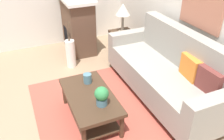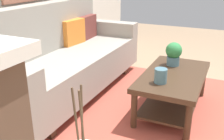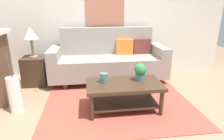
% 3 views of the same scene
% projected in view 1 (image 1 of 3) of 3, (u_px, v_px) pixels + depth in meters
% --- Properties ---
extents(ground_plane, '(9.48, 9.48, 0.00)m').
position_uv_depth(ground_plane, '(76.00, 120.00, 3.34)').
color(ground_plane, '#9E7F60').
extents(wall_back, '(5.48, 0.10, 2.70)m').
position_uv_depth(wall_back, '(206.00, 10.00, 3.33)').
color(wall_back, silver).
rests_on(wall_back, ground_plane).
extents(area_rug, '(2.32, 2.06, 0.01)m').
position_uv_depth(area_rug, '(109.00, 111.00, 3.51)').
color(area_rug, '#B24C3D').
rests_on(area_rug, ground_plane).
extents(couch, '(2.34, 0.84, 1.08)m').
position_uv_depth(couch, '(166.00, 72.00, 3.65)').
color(couch, gray).
rests_on(couch, ground_plane).
extents(throw_pillow_orange, '(0.37, 0.16, 0.32)m').
position_uv_depth(throw_pillow_orange, '(191.00, 67.00, 3.28)').
color(throw_pillow_orange, orange).
rests_on(throw_pillow_orange, couch).
extents(throw_pillow_maroon, '(0.36, 0.14, 0.32)m').
position_uv_depth(throw_pillow_maroon, '(210.00, 81.00, 2.99)').
color(throw_pillow_maroon, brown).
rests_on(throw_pillow_maroon, couch).
extents(coffee_table, '(1.10, 0.60, 0.43)m').
position_uv_depth(coffee_table, '(90.00, 101.00, 3.21)').
color(coffee_table, '#422D1E').
rests_on(coffee_table, ground_plane).
extents(tabletop_vase, '(0.12, 0.12, 0.14)m').
position_uv_depth(tabletop_vase, '(87.00, 78.00, 3.36)').
color(tabletop_vase, slate).
rests_on(tabletop_vase, coffee_table).
extents(potted_plant_tabletop, '(0.18, 0.18, 0.26)m').
position_uv_depth(potted_plant_tabletop, '(102.00, 96.00, 2.90)').
color(potted_plant_tabletop, slate).
rests_on(potted_plant_tabletop, coffee_table).
extents(side_table, '(0.44, 0.44, 0.56)m').
position_uv_depth(side_table, '(122.00, 45.00, 4.87)').
color(side_table, '#422D1E').
rests_on(side_table, ground_plane).
extents(table_lamp, '(0.28, 0.28, 0.57)m').
position_uv_depth(table_lamp, '(123.00, 11.00, 4.50)').
color(table_lamp, gray).
rests_on(table_lamp, side_table).
extents(fireplace, '(1.02, 0.58, 1.16)m').
position_uv_depth(fireplace, '(78.00, 25.00, 5.00)').
color(fireplace, brown).
rests_on(fireplace, ground_plane).
extents(floor_vase, '(0.18, 0.18, 0.55)m').
position_uv_depth(floor_vase, '(71.00, 54.00, 4.53)').
color(floor_vase, white).
rests_on(floor_vase, ground_plane).
extents(floor_vase_branch_a, '(0.03, 0.02, 0.36)m').
position_uv_depth(floor_vase_branch_a, '(69.00, 32.00, 4.28)').
color(floor_vase_branch_a, brown).
rests_on(floor_vase_branch_a, floor_vase).
extents(floor_vase_branch_b, '(0.03, 0.03, 0.36)m').
position_uv_depth(floor_vase_branch_b, '(69.00, 31.00, 4.31)').
color(floor_vase_branch_b, brown).
rests_on(floor_vase_branch_b, floor_vase).
extents(floor_vase_branch_c, '(0.05, 0.02, 0.36)m').
position_uv_depth(floor_vase_branch_c, '(67.00, 32.00, 4.29)').
color(floor_vase_branch_c, brown).
rests_on(floor_vase_branch_c, floor_vase).
extents(framed_painting, '(0.81, 0.03, 0.65)m').
position_uv_depth(framed_painting, '(202.00, 5.00, 3.30)').
color(framed_painting, '#B77056').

